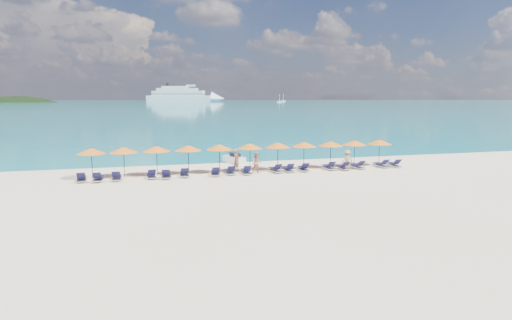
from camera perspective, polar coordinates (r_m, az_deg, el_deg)
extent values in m
plane|color=beige|center=(29.20, 1.58, -3.15)|extent=(1400.00, 1400.00, 0.00)
cube|color=#1FA9B2|center=(687.43, -14.94, 7.56)|extent=(1600.00, 1300.00, 0.01)
ellipsoid|color=black|center=(605.55, -29.05, 3.41)|extent=(162.00, 126.00, 85.50)
cube|color=silver|center=(649.77, -10.16, 8.07)|extent=(96.07, 53.80, 8.80)
cone|color=silver|center=(634.85, -5.10, 8.16)|extent=(25.36, 25.36, 19.37)
cube|color=silver|center=(650.33, -10.33, 8.76)|extent=(77.20, 43.85, 7.04)
cube|color=silver|center=(650.94, -10.49, 9.22)|extent=(60.45, 35.46, 4.40)
cube|color=silver|center=(651.55, -10.64, 9.53)|extent=(41.58, 25.52, 3.08)
cube|color=black|center=(650.32, -10.32, 8.64)|extent=(78.16, 44.39, 0.79)
cube|color=black|center=(650.35, -10.33, 8.92)|extent=(76.24, 43.31, 0.79)
cylinder|color=black|center=(655.46, -11.68, 9.80)|extent=(3.87, 3.87, 4.84)
cube|color=silver|center=(617.61, 3.66, 7.84)|extent=(5.93, 1.98, 1.58)
cylinder|color=silver|center=(617.59, 3.67, 8.31)|extent=(0.36, 0.36, 9.89)
cube|color=silver|center=(535.43, 3.14, 7.77)|extent=(5.65, 1.88, 1.51)
cylinder|color=silver|center=(535.41, 3.15, 8.29)|extent=(0.34, 0.34, 9.41)
cube|color=white|center=(38.31, -2.97, 0.07)|extent=(1.78, 2.69, 0.58)
cube|color=black|center=(38.08, -2.80, 0.65)|extent=(0.86, 1.17, 0.37)
cylinder|color=black|center=(38.75, -3.49, 1.02)|extent=(0.56, 0.26, 0.06)
imported|color=tan|center=(33.98, -2.61, 0.01)|extent=(0.77, 0.76, 1.79)
imported|color=tan|center=(32.94, 0.12, -0.35)|extent=(0.90, 0.65, 1.68)
imported|color=tan|center=(35.17, 12.06, -0.01)|extent=(1.11, 0.60, 1.65)
cylinder|color=black|center=(32.89, -21.03, -0.46)|extent=(0.05, 0.05, 2.20)
cone|color=orange|center=(32.78, -21.12, 1.13)|extent=(2.10, 2.10, 0.42)
sphere|color=black|center=(32.75, -21.14, 1.51)|extent=(0.08, 0.08, 0.08)
cylinder|color=black|center=(32.81, -17.18, -0.30)|extent=(0.05, 0.05, 2.20)
cone|color=orange|center=(32.69, -17.25, 1.29)|extent=(2.10, 2.10, 0.42)
sphere|color=black|center=(32.66, -17.27, 1.68)|extent=(0.08, 0.08, 0.08)
cylinder|color=black|center=(32.88, -13.08, -0.13)|extent=(0.05, 0.05, 2.20)
cone|color=orange|center=(32.76, -13.13, 1.47)|extent=(2.10, 2.10, 0.42)
sphere|color=black|center=(32.74, -13.14, 1.85)|extent=(0.08, 0.08, 0.08)
cylinder|color=black|center=(32.99, -8.98, 0.01)|extent=(0.05, 0.05, 2.20)
cone|color=orange|center=(32.87, -9.02, 1.60)|extent=(2.10, 2.10, 0.42)
sphere|color=black|center=(32.84, -9.03, 1.98)|extent=(0.08, 0.08, 0.08)
cylinder|color=black|center=(33.30, -4.87, 0.16)|extent=(0.05, 0.05, 2.20)
cone|color=orange|center=(33.18, -4.89, 1.74)|extent=(2.10, 2.10, 0.42)
sphere|color=black|center=(33.16, -4.90, 2.12)|extent=(0.08, 0.08, 0.08)
cylinder|color=black|center=(33.87, -0.81, 0.33)|extent=(0.05, 0.05, 2.20)
cone|color=orange|center=(33.75, -0.81, 1.88)|extent=(2.10, 2.10, 0.42)
sphere|color=black|center=(33.73, -0.81, 2.25)|extent=(0.08, 0.08, 0.08)
cylinder|color=black|center=(34.66, 2.92, 0.50)|extent=(0.05, 0.05, 2.20)
cone|color=orange|center=(34.55, 2.93, 2.02)|extent=(2.10, 2.10, 0.42)
sphere|color=black|center=(34.52, 2.93, 2.38)|extent=(0.08, 0.08, 0.08)
cylinder|color=black|center=(35.36, 6.40, 0.62)|extent=(0.05, 0.05, 2.20)
cone|color=orange|center=(35.25, 6.42, 2.10)|extent=(2.10, 2.10, 0.42)
sphere|color=black|center=(35.22, 6.42, 2.46)|extent=(0.08, 0.08, 0.08)
cylinder|color=black|center=(36.20, 9.91, 0.73)|extent=(0.05, 0.05, 2.20)
cone|color=orange|center=(36.10, 9.95, 2.17)|extent=(2.10, 2.10, 0.42)
sphere|color=black|center=(36.07, 9.95, 2.52)|extent=(0.08, 0.08, 0.08)
cylinder|color=black|center=(37.31, 12.96, 0.86)|extent=(0.05, 0.05, 2.20)
cone|color=orange|center=(37.21, 13.01, 2.27)|extent=(2.10, 2.10, 0.42)
sphere|color=black|center=(37.19, 13.02, 2.60)|extent=(0.08, 0.08, 0.08)
cylinder|color=black|center=(38.53, 16.11, 0.98)|extent=(0.05, 0.05, 2.20)
cone|color=orange|center=(38.43, 16.16, 2.34)|extent=(2.10, 2.10, 0.42)
sphere|color=black|center=(38.41, 16.17, 2.66)|extent=(0.08, 0.08, 0.08)
cube|color=silver|center=(32.21, -22.25, -2.44)|extent=(0.75, 1.74, 0.06)
cube|color=#141238|center=(32.42, -22.25, -2.08)|extent=(0.63, 1.14, 0.04)
cube|color=#141238|center=(31.59, -22.32, -1.89)|extent=(0.59, 0.58, 0.43)
cube|color=silver|center=(31.90, -20.29, -2.44)|extent=(0.71, 1.73, 0.06)
cube|color=#141238|center=(32.11, -20.24, -2.07)|extent=(0.61, 1.13, 0.04)
cube|color=#141238|center=(31.29, -20.46, -1.88)|extent=(0.58, 0.57, 0.43)
cube|color=silver|center=(31.87, -18.07, -2.34)|extent=(0.65, 1.71, 0.06)
cube|color=#141238|center=(32.09, -18.06, -1.98)|extent=(0.57, 1.11, 0.04)
cube|color=#141238|center=(31.26, -18.16, -1.78)|extent=(0.56, 0.55, 0.43)
cube|color=silver|center=(32.00, -13.80, -2.12)|extent=(0.73, 1.74, 0.06)
cube|color=#141238|center=(32.22, -13.85, -1.76)|extent=(0.62, 1.13, 0.04)
cube|color=#141238|center=(31.39, -13.72, -1.56)|extent=(0.58, 0.57, 0.43)
cube|color=silver|center=(31.76, -11.87, -2.14)|extent=(0.78, 1.75, 0.06)
cube|color=#141238|center=(31.97, -11.87, -1.78)|extent=(0.65, 1.15, 0.04)
cube|color=#141238|center=(31.14, -11.93, -1.58)|extent=(0.60, 0.59, 0.43)
cube|color=silver|center=(32.14, -9.55, -1.95)|extent=(0.68, 1.72, 0.06)
cube|color=#141238|center=(32.36, -9.59, -1.59)|extent=(0.59, 1.12, 0.04)
cube|color=#141238|center=(31.53, -9.50, -1.39)|extent=(0.57, 0.55, 0.43)
cube|color=silver|center=(32.25, -5.44, -1.84)|extent=(0.77, 1.75, 0.06)
cube|color=#141238|center=(32.47, -5.48, -1.48)|extent=(0.65, 1.15, 0.04)
cube|color=#141238|center=(31.64, -5.37, -1.28)|extent=(0.60, 0.59, 0.43)
cube|color=silver|center=(32.68, -3.51, -1.68)|extent=(0.65, 1.71, 0.06)
cube|color=#141238|center=(32.89, -3.60, -1.33)|extent=(0.57, 1.11, 0.04)
cube|color=#141238|center=(32.08, -3.33, -1.13)|extent=(0.56, 0.55, 0.43)
cube|color=silver|center=(32.72, -1.35, -1.65)|extent=(0.71, 1.73, 0.06)
cube|color=#141238|center=(32.93, -1.44, -1.31)|extent=(0.61, 1.13, 0.04)
cube|color=#141238|center=(32.12, -1.16, -1.10)|extent=(0.58, 0.57, 0.43)
cube|color=silver|center=(33.57, 2.56, -1.41)|extent=(0.75, 1.74, 0.06)
cube|color=#141238|center=(33.77, 2.40, -1.07)|extent=(0.63, 1.14, 0.04)
cube|color=#141238|center=(33.00, 2.93, -0.86)|extent=(0.59, 0.58, 0.43)
cube|color=silver|center=(33.83, 4.29, -1.35)|extent=(0.67, 1.72, 0.06)
cube|color=#141238|center=(34.03, 4.16, -1.01)|extent=(0.58, 1.12, 0.04)
cube|color=#141238|center=(33.24, 4.59, -0.80)|extent=(0.57, 0.55, 0.43)
cube|color=silver|center=(34.28, 6.30, -1.24)|extent=(0.76, 1.74, 0.06)
cube|color=#141238|center=(34.49, 6.18, -0.91)|extent=(0.64, 1.14, 0.04)
cube|color=#141238|center=(33.70, 6.59, -0.71)|extent=(0.59, 0.58, 0.43)
cube|color=silver|center=(35.28, 9.62, -1.04)|extent=(0.64, 1.71, 0.06)
cube|color=#141238|center=(35.48, 9.46, -0.72)|extent=(0.56, 1.11, 0.04)
cube|color=#141238|center=(34.73, 10.03, -0.51)|extent=(0.56, 0.54, 0.43)
cube|color=silver|center=(35.44, 11.49, -1.05)|extent=(0.71, 1.73, 0.06)
cube|color=#141238|center=(35.64, 11.33, -0.73)|extent=(0.61, 1.13, 0.04)
cube|color=#141238|center=(34.88, 11.87, -0.53)|extent=(0.58, 0.56, 0.43)
cube|color=silver|center=(36.16, 13.35, -0.92)|extent=(0.73, 1.74, 0.06)
cube|color=#141238|center=(36.35, 13.14, -0.61)|extent=(0.62, 1.13, 0.04)
cube|color=#141238|center=(35.64, 13.84, -0.40)|extent=(0.58, 0.57, 0.43)
cube|color=silver|center=(37.44, 16.34, -0.72)|extent=(0.68, 1.72, 0.06)
cube|color=#141238|center=(37.62, 16.14, -0.43)|extent=(0.59, 1.12, 0.04)
cube|color=#141238|center=(36.93, 16.84, -0.22)|extent=(0.57, 0.56, 0.43)
cube|color=silver|center=(37.92, 17.91, -0.68)|extent=(0.76, 1.75, 0.06)
cube|color=#141238|center=(38.11, 17.74, -0.39)|extent=(0.64, 1.14, 0.04)
cube|color=#141238|center=(37.38, 18.34, -0.19)|extent=(0.59, 0.58, 0.43)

